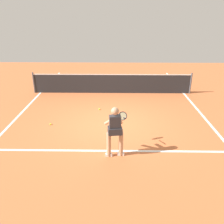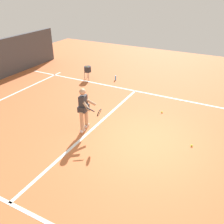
{
  "view_description": "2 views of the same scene",
  "coord_description": "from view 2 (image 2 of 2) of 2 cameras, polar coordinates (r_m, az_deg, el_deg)",
  "views": [
    {
      "loc": [
        0.2,
        -8.23,
        3.93
      ],
      "look_at": [
        0.08,
        -0.66,
        0.75
      ],
      "focal_mm": 37.75,
      "sensor_mm": 36.0,
      "label": 1
    },
    {
      "loc": [
        6.43,
        2.13,
        4.7
      ],
      "look_at": [
        0.46,
        -1.0,
        1.12
      ],
      "focal_mm": 39.95,
      "sensor_mm": 36.0,
      "label": 2
    }
  ],
  "objects": [
    {
      "name": "tennis_ball_near",
      "position": [
        8.4,
        17.76,
        -7.31
      ],
      "size": [
        0.07,
        0.07,
        0.07
      ],
      "primitive_type": "sphere",
      "color": "#D1E533",
      "rests_on": "ground"
    },
    {
      "name": "sideline_left_marking",
      "position": [
        11.48,
        14.49,
        2.9
      ],
      "size": [
        0.1,
        16.72,
        0.01
      ],
      "primitive_type": "cube",
      "color": "white",
      "rests_on": "ground"
    },
    {
      "name": "tennis_player",
      "position": [
        8.52,
        -6.4,
        0.91
      ],
      "size": [
        0.72,
        1.0,
        1.55
      ],
      "color": "tan",
      "rests_on": "ground"
    },
    {
      "name": "ground_plane",
      "position": [
        8.24,
        7.69,
        -7.07
      ],
      "size": [
        24.34,
        24.34,
        0.0
      ],
      "primitive_type": "plane",
      "color": "#C66638"
    },
    {
      "name": "ball_hopper",
      "position": [
        13.34,
        -5.61,
        9.71
      ],
      "size": [
        0.36,
        0.36,
        0.74
      ],
      "color": "#333338",
      "rests_on": "ground"
    },
    {
      "name": "service_line_marking",
      "position": [
        8.96,
        -4.28,
        -3.7
      ],
      "size": [
        7.66,
        0.1,
        0.01
      ],
      "primitive_type": "cube",
      "color": "white",
      "rests_on": "ground"
    },
    {
      "name": "tennis_ball_mid",
      "position": [
        10.14,
        11.36,
        0.0
      ],
      "size": [
        0.07,
        0.07,
        0.07
      ],
      "primitive_type": "sphere",
      "color": "#D1E533",
      "rests_on": "ground"
    },
    {
      "name": "water_bottle",
      "position": [
        13.29,
        0.81,
        7.83
      ],
      "size": [
        0.07,
        0.07,
        0.24
      ],
      "primitive_type": "cylinder",
      "color": "#4C9EE5",
      "rests_on": "ground"
    }
  ]
}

